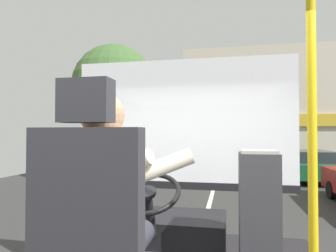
{
  "coord_description": "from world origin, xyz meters",
  "views": [
    {
      "loc": [
        0.52,
        -1.73,
        1.91
      ],
      "look_at": [
        -0.02,
        0.92,
        1.97
      ],
      "focal_mm": 31.74,
      "sensor_mm": 36.0,
      "label": 1
    }
  ],
  "objects_px": {
    "bus_driver": "(106,200)",
    "parked_car_green": "(310,165)",
    "parked_car_blue": "(287,156)",
    "fare_box": "(259,225)",
    "steering_console": "(160,236)",
    "handrail_pole": "(312,131)"
  },
  "relations": [
    {
      "from": "bus_driver",
      "to": "parked_car_green",
      "type": "bearing_deg",
      "value": 71.89
    },
    {
      "from": "bus_driver",
      "to": "steering_console",
      "type": "bearing_deg",
      "value": 90.0
    },
    {
      "from": "steering_console",
      "to": "parked_car_blue",
      "type": "relative_size",
      "value": 0.27
    },
    {
      "from": "bus_driver",
      "to": "handrail_pole",
      "type": "distance_m",
      "value": 1.04
    },
    {
      "from": "steering_console",
      "to": "parked_car_blue",
      "type": "height_order",
      "value": "steering_console"
    },
    {
      "from": "handrail_pole",
      "to": "parked_car_green",
      "type": "xyz_separation_m",
      "value": [
        2.85,
        11.49,
        -1.29
      ]
    },
    {
      "from": "bus_driver",
      "to": "steering_console",
      "type": "height_order",
      "value": "bus_driver"
    },
    {
      "from": "parked_car_blue",
      "to": "bus_driver",
      "type": "bearing_deg",
      "value": -103.03
    },
    {
      "from": "steering_console",
      "to": "bus_driver",
      "type": "bearing_deg",
      "value": -90.0
    },
    {
      "from": "handrail_pole",
      "to": "fare_box",
      "type": "distance_m",
      "value": 0.83
    },
    {
      "from": "handrail_pole",
      "to": "parked_car_blue",
      "type": "distance_m",
      "value": 16.69
    },
    {
      "from": "steering_console",
      "to": "fare_box",
      "type": "relative_size",
      "value": 1.11
    },
    {
      "from": "steering_console",
      "to": "parked_car_blue",
      "type": "xyz_separation_m",
      "value": [
        3.84,
        15.44,
        -0.39
      ]
    },
    {
      "from": "parked_car_green",
      "to": "handrail_pole",
      "type": "bearing_deg",
      "value": -103.94
    },
    {
      "from": "fare_box",
      "to": "parked_car_blue",
      "type": "xyz_separation_m",
      "value": [
        3.07,
        15.87,
        -0.66
      ]
    },
    {
      "from": "parked_car_blue",
      "to": "steering_console",
      "type": "bearing_deg",
      "value": -103.96
    },
    {
      "from": "bus_driver",
      "to": "parked_car_green",
      "type": "xyz_separation_m",
      "value": [
        3.82,
        11.69,
        -0.97
      ]
    },
    {
      "from": "steering_console",
      "to": "handrail_pole",
      "type": "bearing_deg",
      "value": -44.45
    },
    {
      "from": "parked_car_green",
      "to": "parked_car_blue",
      "type": "bearing_deg",
      "value": 89.82
    },
    {
      "from": "steering_console",
      "to": "parked_car_green",
      "type": "relative_size",
      "value": 0.28
    },
    {
      "from": "handrail_pole",
      "to": "bus_driver",
      "type": "bearing_deg",
      "value": -168.34
    },
    {
      "from": "handrail_pole",
      "to": "parked_car_green",
      "type": "bearing_deg",
      "value": 76.06
    }
  ]
}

